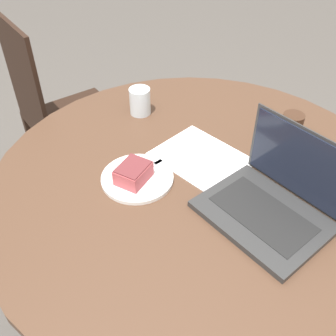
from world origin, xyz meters
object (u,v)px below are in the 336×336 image
object	(u,v)px
plate	(137,178)
laptop	(272,203)
chair	(60,115)
coffee_glass	(291,127)

from	to	relation	value
plate	laptop	bearing A→B (deg)	2.08
chair	coffee_glass	world-z (taller)	chair
plate	coffee_glass	world-z (taller)	coffee_glass
plate	coffee_glass	bearing A→B (deg)	44.56
coffee_glass	plate	bearing A→B (deg)	-135.44
chair	laptop	distance (m)	1.19
chair	laptop	xyz separation A→B (m)	(1.05, -0.49, 0.28)
chair	plate	world-z (taller)	chair
plate	laptop	size ratio (longest dim) A/B	0.53
plate	coffee_glass	xyz separation A→B (m)	(0.38, 0.38, 0.04)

